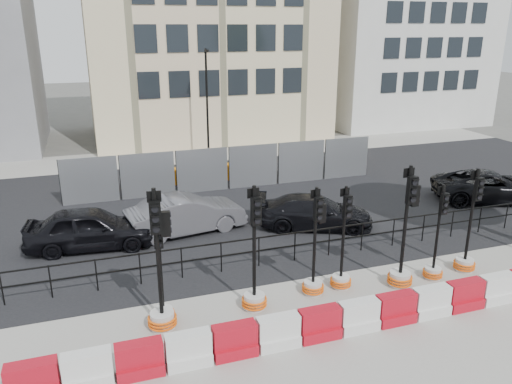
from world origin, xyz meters
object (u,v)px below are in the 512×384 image
object	(u,v)px
traffic_signal_a	(163,300)
traffic_signal_d	(314,270)
car_c	(315,212)
traffic_signal_h	(467,251)
car_a	(90,228)

from	to	relation	value
traffic_signal_a	traffic_signal_d	distance (m)	4.18
traffic_signal_d	car_c	world-z (taller)	traffic_signal_d
car_c	traffic_signal_h	bearing A→B (deg)	-126.84
traffic_signal_h	car_c	bearing A→B (deg)	119.92
traffic_signal_d	car_c	size ratio (longest dim) A/B	0.69
traffic_signal_a	car_a	world-z (taller)	traffic_signal_a
traffic_signal_h	car_a	world-z (taller)	traffic_signal_h
traffic_signal_a	car_c	size ratio (longest dim) A/B	0.64
traffic_signal_d	car_a	distance (m)	7.78
traffic_signal_a	traffic_signal_d	xyz separation A→B (m)	(4.17, 0.04, 0.14)
traffic_signal_a	car_c	bearing A→B (deg)	43.54
traffic_signal_a	traffic_signal_d	world-z (taller)	traffic_signal_d
traffic_signal_h	car_a	bearing A→B (deg)	151.56
traffic_signal_a	car_c	distance (m)	7.70
traffic_signal_a	traffic_signal_d	bearing A→B (deg)	8.69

